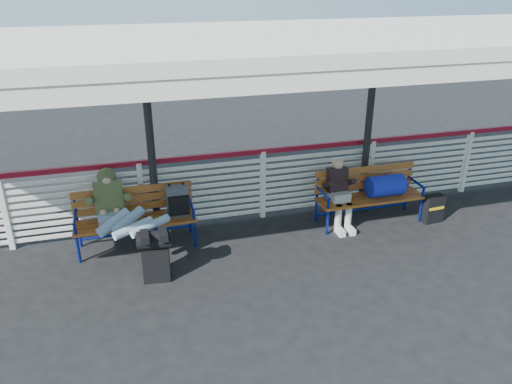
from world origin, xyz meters
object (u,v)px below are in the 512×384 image
object	(u,v)px
bench_left	(149,209)
luggage_stack	(155,254)
companion_person	(340,193)
traveler_man	(125,217)
bench_right	(377,188)
suitcase_side	(433,209)

from	to	relation	value
bench_left	luggage_stack	bearing A→B (deg)	-90.51
bench_left	companion_person	size ratio (longest dim) A/B	1.57
bench_left	traveler_man	size ratio (longest dim) A/B	1.10
bench_right	suitcase_side	distance (m)	1.03
suitcase_side	bench_right	bearing A→B (deg)	156.56
bench_left	bench_right	distance (m)	3.74
bench_left	bench_right	world-z (taller)	bench_left
bench_left	suitcase_side	size ratio (longest dim) A/B	3.79
traveler_man	companion_person	world-z (taller)	traveler_man
luggage_stack	companion_person	bearing A→B (deg)	21.70
luggage_stack	companion_person	distance (m)	3.16
bench_right	traveler_man	world-z (taller)	traveler_man
bench_left	bench_right	xyz separation A→B (m)	(3.73, -0.23, 0.00)
traveler_man	suitcase_side	xyz separation A→B (m)	(5.00, -0.19, -0.44)
luggage_stack	bench_left	bearing A→B (deg)	96.58
bench_left	bench_right	size ratio (longest dim) A/B	1.00
bench_left	companion_person	distance (m)	3.06
bench_right	bench_left	bearing A→B (deg)	176.48
bench_right	companion_person	distance (m)	0.68
luggage_stack	bench_right	bearing A→B (deg)	19.18
bench_left	companion_person	xyz separation A→B (m)	(3.05, -0.23, -0.00)
luggage_stack	companion_person	size ratio (longest dim) A/B	0.65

